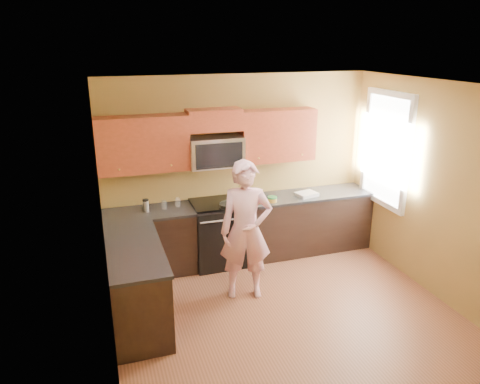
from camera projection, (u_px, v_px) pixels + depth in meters
name	position (u px, v px, depth m)	size (l,w,h in m)	color
floor	(290.00, 319.00, 5.39)	(4.00, 4.00, 0.00)	brown
ceiling	(300.00, 87.00, 4.53)	(4.00, 4.00, 0.00)	white
wall_back	(238.00, 167.00, 6.77)	(4.00, 4.00, 0.00)	olive
wall_front	(415.00, 312.00, 3.16)	(4.00, 4.00, 0.00)	olive
wall_left	(104.00, 236.00, 4.37)	(4.00, 4.00, 0.00)	olive
wall_right	(444.00, 195.00, 5.55)	(4.00, 4.00, 0.00)	olive
cabinet_back_run	(244.00, 231.00, 6.78)	(4.00, 0.60, 0.88)	black
cabinet_left_run	(136.00, 285.00, 5.29)	(0.60, 1.60, 0.88)	black
countertop_back	(245.00, 202.00, 6.63)	(4.00, 0.62, 0.04)	black
countertop_left	(134.00, 249.00, 5.15)	(0.62, 1.60, 0.04)	black
stove	(219.00, 233.00, 6.63)	(0.76, 0.65, 0.95)	black
microwave	(216.00, 166.00, 6.44)	(0.76, 0.40, 0.42)	silver
upper_cab_left	(145.00, 171.00, 6.18)	(1.22, 0.33, 0.75)	maroon
upper_cab_right	(276.00, 160.00, 6.74)	(1.12, 0.33, 0.75)	maroon
upper_cab_over_mw	(214.00, 120.00, 6.26)	(0.76, 0.33, 0.30)	maroon
window	(386.00, 149.00, 6.53)	(0.06, 1.06, 1.66)	white
woman	(246.00, 231.00, 5.66)	(0.65, 0.43, 1.78)	pink
frying_pan	(229.00, 207.00, 6.28)	(0.27, 0.47, 0.06)	black
butter_tub	(272.00, 202.00, 6.58)	(0.14, 0.14, 0.10)	yellow
toast_slice	(261.00, 202.00, 6.53)	(0.11, 0.11, 0.01)	#B27F47
napkin_a	(229.00, 206.00, 6.32)	(0.11, 0.12, 0.06)	silver
napkin_b	(254.00, 199.00, 6.61)	(0.12, 0.13, 0.07)	silver
dish_towel	(307.00, 194.00, 6.83)	(0.30, 0.24, 0.05)	white
travel_mug	(146.00, 212.00, 6.20)	(0.08, 0.08, 0.18)	silver
glass_a	(164.00, 205.00, 6.29)	(0.07, 0.07, 0.12)	silver
glass_c	(178.00, 202.00, 6.39)	(0.07, 0.07, 0.12)	silver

